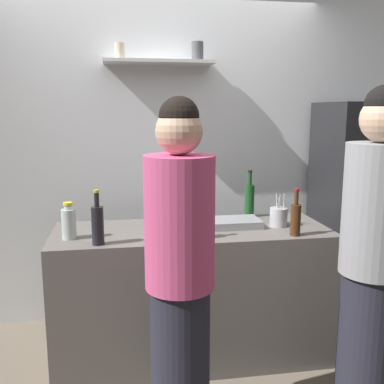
{
  "coord_description": "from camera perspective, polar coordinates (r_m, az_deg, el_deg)",
  "views": [
    {
      "loc": [
        -0.31,
        -2.3,
        1.68
      ],
      "look_at": [
        0.15,
        0.52,
        1.15
      ],
      "focal_mm": 41.7,
      "sensor_mm": 36.0,
      "label": 1
    }
  ],
  "objects": [
    {
      "name": "refrigerator",
      "position": [
        3.73,
        20.23,
        -2.73
      ],
      "size": [
        0.57,
        0.61,
        1.73
      ],
      "color": "black",
      "rests_on": "ground"
    },
    {
      "name": "person_grey_hoodie",
      "position": [
        2.5,
        22.1,
        -8.37
      ],
      "size": [
        0.34,
        0.34,
        1.8
      ],
      "rotation": [
        0.0,
        0.0,
        5.77
      ],
      "color": "#262633",
      "rests_on": "ground"
    },
    {
      "name": "water_bottle_plastic",
      "position": [
        2.82,
        -15.48,
        -3.81
      ],
      "size": [
        0.09,
        0.09,
        0.23
      ],
      "color": "silver",
      "rests_on": "counter"
    },
    {
      "name": "wine_bottle_green_glass",
      "position": [
        3.3,
        7.36,
        -0.93
      ],
      "size": [
        0.07,
        0.07,
        0.35
      ],
      "color": "#19471E",
      "rests_on": "counter"
    },
    {
      "name": "utensil_holder",
      "position": [
        3.08,
        11.01,
        -3.13
      ],
      "size": [
        0.12,
        0.12,
        0.23
      ],
      "color": "#B2B2B7",
      "rests_on": "counter"
    },
    {
      "name": "wine_bottle_pale_glass",
      "position": [
        2.7,
        -0.29,
        -3.8
      ],
      "size": [
        0.08,
        0.08,
        0.3
      ],
      "color": "#B2BFB2",
      "rests_on": "counter"
    },
    {
      "name": "wine_bottle_amber_glass",
      "position": [
        2.86,
        13.11,
        -3.29
      ],
      "size": [
        0.06,
        0.06,
        0.3
      ],
      "color": "#472814",
      "rests_on": "counter"
    },
    {
      "name": "back_wall_assembly",
      "position": [
        3.58,
        -4.28,
        4.49
      ],
      "size": [
        4.8,
        0.32,
        2.6
      ],
      "color": "white",
      "rests_on": "ground"
    },
    {
      "name": "counter",
      "position": [
        3.1,
        0.0,
        -12.79
      ],
      "size": [
        1.82,
        0.67,
        0.9
      ],
      "primitive_type": "cube",
      "color": "#66605B",
      "rests_on": "ground"
    },
    {
      "name": "wine_bottle_dark_glass",
      "position": [
        2.65,
        -11.98,
        -4.01
      ],
      "size": [
        0.07,
        0.07,
        0.33
      ],
      "color": "black",
      "rests_on": "counter"
    },
    {
      "name": "person_pink_top",
      "position": [
        2.22,
        -1.57,
        -10.87
      ],
      "size": [
        0.34,
        0.34,
        1.74
      ],
      "rotation": [
        0.0,
        0.0,
        3.75
      ],
      "color": "#262633",
      "rests_on": "ground"
    },
    {
      "name": "baking_pan",
      "position": [
        3.04,
        5.45,
        -3.92
      ],
      "size": [
        0.34,
        0.24,
        0.05
      ],
      "primitive_type": "cube",
      "color": "gray",
      "rests_on": "counter"
    }
  ]
}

